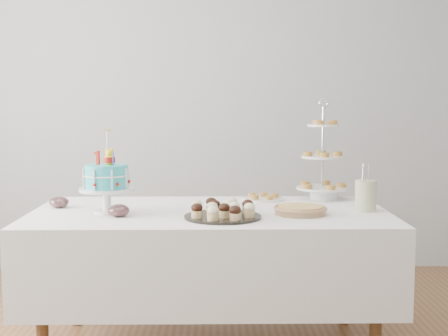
{
  "coord_description": "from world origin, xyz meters",
  "views": [
    {
      "loc": [
        0.03,
        -3.04,
        1.35
      ],
      "look_at": [
        0.08,
        0.3,
        1.0
      ],
      "focal_mm": 50.0,
      "sensor_mm": 36.0,
      "label": 1
    }
  ],
  "objects_px": {
    "pie": "(300,209)",
    "plate_stack": "(324,194)",
    "table": "(210,252)",
    "jam_bowl_a": "(119,211)",
    "pastry_plate": "(263,197)",
    "utensil_pitcher": "(366,194)",
    "tiered_stand": "(323,157)",
    "jam_bowl_b": "(59,202)",
    "birthday_cake": "(107,191)",
    "cupcake_tray": "(223,209)"
  },
  "relations": [
    {
      "from": "table",
      "to": "plate_stack",
      "type": "height_order",
      "value": "plate_stack"
    },
    {
      "from": "jam_bowl_a",
      "to": "plate_stack",
      "type": "bearing_deg",
      "value": 26.42
    },
    {
      "from": "tiered_stand",
      "to": "pie",
      "type": "bearing_deg",
      "value": -111.36
    },
    {
      "from": "cupcake_tray",
      "to": "jam_bowl_a",
      "type": "distance_m",
      "value": 0.54
    },
    {
      "from": "tiered_stand",
      "to": "jam_bowl_a",
      "type": "height_order",
      "value": "tiered_stand"
    },
    {
      "from": "plate_stack",
      "to": "pastry_plate",
      "type": "distance_m",
      "value": 0.37
    },
    {
      "from": "tiered_stand",
      "to": "plate_stack",
      "type": "xyz_separation_m",
      "value": [
        0.01,
        0.0,
        -0.22
      ]
    },
    {
      "from": "tiered_stand",
      "to": "utensil_pitcher",
      "type": "bearing_deg",
      "value": -69.15
    },
    {
      "from": "cupcake_tray",
      "to": "pastry_plate",
      "type": "distance_m",
      "value": 0.64
    },
    {
      "from": "jam_bowl_a",
      "to": "tiered_stand",
      "type": "bearing_deg",
      "value": 26.63
    },
    {
      "from": "plate_stack",
      "to": "pie",
      "type": "bearing_deg",
      "value": -112.36
    },
    {
      "from": "pie",
      "to": "jam_bowl_a",
      "type": "bearing_deg",
      "value": -176.72
    },
    {
      "from": "pastry_plate",
      "to": "jam_bowl_a",
      "type": "height_order",
      "value": "jam_bowl_a"
    },
    {
      "from": "plate_stack",
      "to": "table",
      "type": "bearing_deg",
      "value": -149.84
    },
    {
      "from": "utensil_pitcher",
      "to": "pastry_plate",
      "type": "bearing_deg",
      "value": 131.91
    },
    {
      "from": "birthday_cake",
      "to": "jam_bowl_b",
      "type": "xyz_separation_m",
      "value": [
        -0.3,
        0.18,
        -0.09
      ]
    },
    {
      "from": "plate_stack",
      "to": "pastry_plate",
      "type": "relative_size",
      "value": 0.68
    },
    {
      "from": "birthday_cake",
      "to": "cupcake_tray",
      "type": "distance_m",
      "value": 0.63
    },
    {
      "from": "tiered_stand",
      "to": "utensil_pitcher",
      "type": "xyz_separation_m",
      "value": [
        0.16,
        -0.43,
        -0.16
      ]
    },
    {
      "from": "plate_stack",
      "to": "utensil_pitcher",
      "type": "distance_m",
      "value": 0.46
    },
    {
      "from": "birthday_cake",
      "to": "tiered_stand",
      "type": "relative_size",
      "value": 0.73
    },
    {
      "from": "birthday_cake",
      "to": "pastry_plate",
      "type": "height_order",
      "value": "birthday_cake"
    },
    {
      "from": "pastry_plate",
      "to": "birthday_cake",
      "type": "bearing_deg",
      "value": -152.87
    },
    {
      "from": "birthday_cake",
      "to": "pie",
      "type": "relative_size",
      "value": 1.56
    },
    {
      "from": "pie",
      "to": "plate_stack",
      "type": "bearing_deg",
      "value": 67.64
    },
    {
      "from": "jam_bowl_b",
      "to": "utensil_pitcher",
      "type": "relative_size",
      "value": 0.42
    },
    {
      "from": "table",
      "to": "jam_bowl_a",
      "type": "xyz_separation_m",
      "value": [
        -0.47,
        -0.17,
        0.26
      ]
    },
    {
      "from": "pie",
      "to": "jam_bowl_a",
      "type": "xyz_separation_m",
      "value": [
        -0.94,
        -0.05,
        0.01
      ]
    },
    {
      "from": "cupcake_tray",
      "to": "plate_stack",
      "type": "height_order",
      "value": "cupcake_tray"
    },
    {
      "from": "plate_stack",
      "to": "jam_bowl_a",
      "type": "bearing_deg",
      "value": -153.58
    },
    {
      "from": "cupcake_tray",
      "to": "jam_bowl_b",
      "type": "height_order",
      "value": "cupcake_tray"
    },
    {
      "from": "table",
      "to": "pie",
      "type": "xyz_separation_m",
      "value": [
        0.47,
        -0.12,
        0.25
      ]
    },
    {
      "from": "utensil_pitcher",
      "to": "plate_stack",
      "type": "bearing_deg",
      "value": 98.34
    },
    {
      "from": "jam_bowl_b",
      "to": "plate_stack",
      "type": "bearing_deg",
      "value": 11.01
    },
    {
      "from": "pastry_plate",
      "to": "jam_bowl_a",
      "type": "relative_size",
      "value": 2.26
    },
    {
      "from": "table",
      "to": "birthday_cake",
      "type": "height_order",
      "value": "birthday_cake"
    },
    {
      "from": "pastry_plate",
      "to": "utensil_pitcher",
      "type": "relative_size",
      "value": 0.98
    },
    {
      "from": "cupcake_tray",
      "to": "utensil_pitcher",
      "type": "xyz_separation_m",
      "value": [
        0.77,
        0.19,
        0.05
      ]
    },
    {
      "from": "table",
      "to": "pie",
      "type": "height_order",
      "value": "pie"
    },
    {
      "from": "pie",
      "to": "jam_bowl_b",
      "type": "xyz_separation_m",
      "value": [
        -1.31,
        0.22,
        0.0
      ]
    },
    {
      "from": "birthday_cake",
      "to": "jam_bowl_a",
      "type": "relative_size",
      "value": 4.0
    },
    {
      "from": "pie",
      "to": "pastry_plate",
      "type": "distance_m",
      "value": 0.51
    },
    {
      "from": "table",
      "to": "tiered_stand",
      "type": "xyz_separation_m",
      "value": [
        0.68,
        0.4,
        0.48
      ]
    },
    {
      "from": "pastry_plate",
      "to": "jam_bowl_b",
      "type": "bearing_deg",
      "value": -167.2
    },
    {
      "from": "cupcake_tray",
      "to": "plate_stack",
      "type": "relative_size",
      "value": 2.3
    },
    {
      "from": "plate_stack",
      "to": "utensil_pitcher",
      "type": "relative_size",
      "value": 0.67
    },
    {
      "from": "jam_bowl_a",
      "to": "utensil_pitcher",
      "type": "distance_m",
      "value": 1.32
    },
    {
      "from": "pie",
      "to": "plate_stack",
      "type": "relative_size",
      "value": 1.65
    },
    {
      "from": "pie",
      "to": "tiered_stand",
      "type": "height_order",
      "value": "tiered_stand"
    },
    {
      "from": "birthday_cake",
      "to": "jam_bowl_b",
      "type": "bearing_deg",
      "value": 169.98
    }
  ]
}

